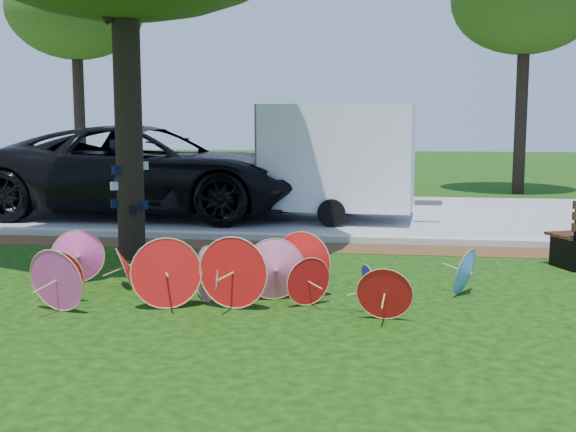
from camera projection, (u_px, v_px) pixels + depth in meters
ground at (222, 313)px, 8.52m from camera, size 90.00×90.00×0.00m
mulch_strip at (280, 247)px, 12.93m from camera, size 90.00×1.00×0.01m
curb at (286, 237)px, 13.61m from camera, size 90.00×0.30×0.12m
street at (311, 212)px, 17.69m from camera, size 90.00×8.00×0.01m
parasol_pile at (215, 272)px, 9.02m from camera, size 5.93×2.08×0.89m
black_van at (147, 171)px, 16.96m from camera, size 7.67×3.56×2.13m
cargo_trailer at (339, 156)px, 16.14m from camera, size 3.41×2.29×2.90m
bg_trees at (456, 4)px, 22.04m from camera, size 26.51×5.65×7.40m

